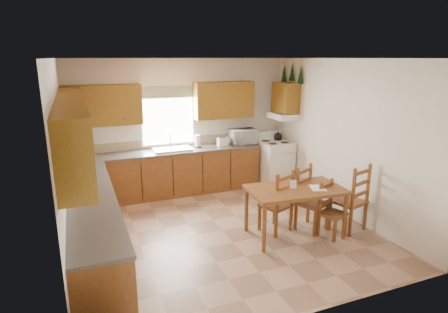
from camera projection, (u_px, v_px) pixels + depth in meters
name	position (u px, v px, depth m)	size (l,w,h in m)	color
floor	(222.00, 230.00, 6.05)	(4.50, 4.50, 0.00)	#9E795F
ceiling	(222.00, 58.00, 5.36)	(4.50, 4.50, 0.00)	brown
wall_left	(63.00, 165.00, 4.90)	(4.50, 4.50, 0.00)	silver
wall_right	(342.00, 138.00, 6.52)	(4.50, 4.50, 0.00)	silver
wall_back	(182.00, 125.00, 7.73)	(4.50, 4.50, 0.00)	silver
wall_front	(306.00, 200.00, 3.69)	(4.50, 4.50, 0.00)	silver
lower_cab_back	(170.00, 174.00, 7.56)	(3.75, 0.60, 0.88)	brown
lower_cab_left	(94.00, 229.00, 5.10)	(0.60, 3.60, 0.88)	brown
counter_back	(169.00, 151.00, 7.44)	(3.75, 0.63, 0.04)	#4D4643
counter_left	(91.00, 198.00, 4.99)	(0.63, 3.60, 0.04)	#4D4643
backsplash	(165.00, 143.00, 7.67)	(3.75, 0.01, 0.18)	gray
upper_cab_back_left	(103.00, 105.00, 6.89)	(1.41, 0.33, 0.75)	brown
upper_cab_back_right	(224.00, 100.00, 7.76)	(1.25, 0.33, 0.75)	brown
upper_cab_left	(72.00, 128.00, 4.69)	(0.33, 3.60, 0.75)	brown
upper_cab_stove	(286.00, 98.00, 7.80)	(0.33, 0.62, 0.62)	brown
range_hood	(283.00, 116.00, 7.88)	(0.44, 0.62, 0.12)	silver
window_frame	(168.00, 117.00, 7.54)	(1.13, 0.02, 1.18)	silver
window_pane	(168.00, 117.00, 7.54)	(1.05, 0.01, 1.10)	white
window_valance	(167.00, 92.00, 7.39)	(1.19, 0.01, 0.24)	#3E5733
sink_basin	(172.00, 149.00, 7.45)	(0.75, 0.45, 0.04)	silver
pine_decal_a	(301.00, 75.00, 7.44)	(0.22, 0.22, 0.36)	#103414
pine_decal_b	(292.00, 72.00, 7.71)	(0.22, 0.22, 0.36)	#103414
pine_decal_c	(284.00, 73.00, 8.01)	(0.22, 0.22, 0.36)	#103414
stove	(274.00, 164.00, 8.11)	(0.64, 0.66, 0.95)	silver
coffeemaker	(86.00, 149.00, 6.86)	(0.19, 0.23, 0.32)	silver
paper_towel	(198.00, 141.00, 7.66)	(0.11, 0.11, 0.26)	white
toaster	(223.00, 142.00, 7.80)	(0.21, 0.13, 0.17)	silver
microwave	(243.00, 137.00, 7.98)	(0.52, 0.38, 0.31)	silver
dining_table	(295.00, 212.00, 5.81)	(1.45, 0.83, 0.78)	brown
chair_near_left	(276.00, 201.00, 5.93)	(0.43, 0.40, 1.01)	brown
chair_near_right	(349.00, 197.00, 5.97)	(0.46, 0.44, 1.10)	brown
chair_far_left	(333.00, 210.00, 5.77)	(0.36, 0.35, 0.87)	brown
chair_far_right	(312.00, 199.00, 5.98)	(0.43, 0.41, 1.03)	brown
table_paper	(318.00, 188.00, 5.72)	(0.22, 0.29, 0.00)	white
table_card	(293.00, 185.00, 5.68)	(0.09, 0.02, 0.12)	white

